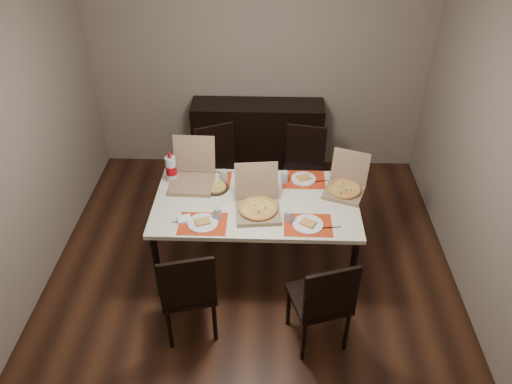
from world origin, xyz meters
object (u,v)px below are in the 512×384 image
sideboard (258,139)px  chair_far_left (219,165)px  chair_near_left (188,290)px  dip_bowl (269,187)px  pizza_box_center (258,205)px  chair_far_right (303,166)px  dining_table (256,207)px  soda_bottle (171,169)px  chair_near_right (323,300)px

sideboard → chair_far_left: size_ratio=1.61×
chair_near_left → dip_bowl: bearing=59.7°
chair_near_left → pizza_box_center: bearing=53.7°
chair_far_right → dining_table: bearing=-116.6°
chair_near_left → pizza_box_center: 0.93m
dining_table → soda_bottle: bearing=159.7°
chair_near_right → soda_bottle: bearing=137.8°
soda_bottle → chair_far_right: bearing=27.3°
dining_table → chair_near_left: size_ratio=1.94×
chair_near_left → pizza_box_center: pizza_box_center is taller
soda_bottle → chair_near_right: bearing=-42.2°
chair_near_left → pizza_box_center: size_ratio=2.07×
dining_table → soda_bottle: soda_bottle is taller
dip_bowl → soda_bottle: soda_bottle is taller
chair_far_left → pizza_box_center: (0.44, -1.06, 0.30)m
chair_near_left → dining_table: bearing=59.3°
dining_table → chair_far_right: (0.47, 0.95, -0.17)m
sideboard → chair_far_right: 0.83m
pizza_box_center → dip_bowl: size_ratio=3.48×
dining_table → dip_bowl: 0.24m
chair_far_right → pizza_box_center: pizza_box_center is taller
dip_bowl → soda_bottle: bearing=174.0°
chair_far_right → chair_near_right: bearing=-87.9°
chair_far_right → pizza_box_center: 1.21m
pizza_box_center → dip_bowl: (0.09, 0.33, -0.04)m
soda_bottle → dip_bowl: bearing=-6.0°
sideboard → pizza_box_center: size_ratio=3.33×
soda_bottle → chair_far_left: bearing=60.0°
dining_table → chair_near_right: 1.08m
pizza_box_center → soda_bottle: (-0.81, 0.43, 0.07)m
chair_far_left → soda_bottle: soda_bottle is taller
chair_near_right → chair_far_right: 1.86m
sideboard → chair_near_right: size_ratio=1.61×
pizza_box_center → dip_bowl: bearing=75.2°
chair_far_right → soda_bottle: bearing=-152.7°
pizza_box_center → chair_near_right: bearing=-56.2°
chair_far_left → pizza_box_center: pizza_box_center is taller
dining_table → chair_near_right: chair_near_right is taller
sideboard → chair_far_right: chair_far_right is taller
chair_near_right → dining_table: bearing=120.6°
dining_table → chair_far_left: 1.03m
pizza_box_center → dining_table: bearing=98.3°
sideboard → chair_near_right: 2.59m
dining_table → pizza_box_center: (0.02, -0.14, 0.12)m
chair_near_left → chair_near_right: size_ratio=1.00×
chair_far_left → chair_near_left: bearing=-92.5°
sideboard → soda_bottle: soda_bottle is taller
dining_table → sideboard: bearing=91.2°
dining_table → pizza_box_center: size_ratio=4.00×
soda_bottle → sideboard: bearing=60.1°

